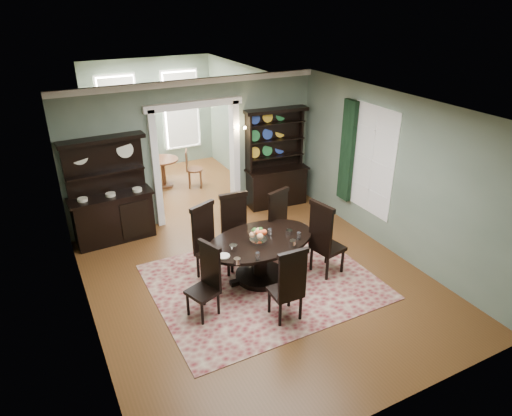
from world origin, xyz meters
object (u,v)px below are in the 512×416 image
(parlor_table, at_px, (163,169))
(welsh_dresser, at_px, (276,171))
(dining_table, at_px, (261,251))
(sideboard, at_px, (112,206))

(parlor_table, bearing_deg, welsh_dresser, -47.34)
(dining_table, xyz_separation_m, parlor_table, (-0.27, 4.81, -0.06))
(dining_table, distance_m, parlor_table, 4.82)
(sideboard, bearing_deg, parlor_table, 49.94)
(welsh_dresser, distance_m, parlor_table, 3.02)
(welsh_dresser, bearing_deg, parlor_table, 137.74)
(dining_table, bearing_deg, welsh_dresser, 48.76)
(dining_table, relative_size, sideboard, 1.00)
(welsh_dresser, height_order, parlor_table, welsh_dresser)
(dining_table, relative_size, parlor_table, 2.65)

